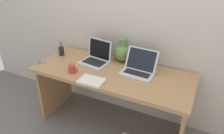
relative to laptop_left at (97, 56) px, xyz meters
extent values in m
plane|color=slate|center=(0.25, -0.12, -0.79)|extent=(6.00, 6.00, 0.00)
cube|color=beige|center=(0.25, 0.25, 0.41)|extent=(4.40, 0.04, 2.40)
cube|color=#AD7F51|center=(0.25, -0.12, -0.08)|extent=(1.64, 0.66, 0.04)
cube|color=#AD7F51|center=(-0.53, -0.12, -0.44)|extent=(0.03, 0.56, 0.68)
cube|color=#AD7F51|center=(1.02, -0.12, -0.44)|extent=(0.03, 0.56, 0.68)
cube|color=silver|center=(-0.01, -0.05, -0.06)|extent=(0.33, 0.28, 0.01)
cube|color=black|center=(-0.01, -0.05, -0.05)|extent=(0.26, 0.18, 0.00)
cube|color=silver|center=(0.01, 0.06, 0.06)|extent=(0.30, 0.08, 0.23)
cube|color=black|center=(0.01, 0.06, 0.06)|extent=(0.27, 0.07, 0.20)
cube|color=silver|center=(0.50, -0.05, -0.06)|extent=(0.34, 0.27, 0.01)
cube|color=black|center=(0.50, -0.05, -0.05)|extent=(0.27, 0.17, 0.00)
cube|color=silver|center=(0.50, 0.03, 0.06)|extent=(0.33, 0.13, 0.22)
cube|color=black|center=(0.50, 0.03, 0.06)|extent=(0.29, 0.12, 0.19)
ellipsoid|color=#5B843D|center=(0.25, 0.15, 0.03)|extent=(0.19, 0.19, 0.19)
cylinder|color=#5B843D|center=(0.25, 0.15, 0.16)|extent=(0.09, 0.09, 0.08)
cube|color=silver|center=(0.16, -0.39, -0.05)|extent=(0.24, 0.17, 0.02)
cylinder|color=#B23D33|center=(-0.11, -0.32, -0.02)|extent=(0.07, 0.07, 0.08)
torus|color=#B23D33|center=(-0.06, -0.32, -0.02)|extent=(0.05, 0.01, 0.05)
cylinder|color=black|center=(-0.45, -0.03, -0.01)|extent=(0.06, 0.06, 0.10)
cylinder|color=orange|center=(-0.46, -0.04, 0.05)|extent=(0.03, 0.01, 0.16)
cylinder|color=#D83359|center=(-0.45, -0.02, 0.03)|extent=(0.02, 0.01, 0.13)
cylinder|color=#338CBF|center=(-0.44, -0.03, 0.04)|extent=(0.01, 0.04, 0.14)
cylinder|color=#4CA566|center=(-0.45, -0.04, 0.04)|extent=(0.02, 0.01, 0.15)
cube|color=#B7B7BC|center=(-0.48, -0.27, -0.06)|extent=(0.09, 0.07, 0.00)
cube|color=#B7B7BC|center=(-0.48, -0.27, -0.06)|extent=(0.10, 0.03, 0.00)
torus|color=#338CBF|center=(-0.55, -0.31, -0.06)|extent=(0.03, 0.04, 0.01)
torus|color=#338CBF|center=(-0.55, -0.29, -0.06)|extent=(0.03, 0.03, 0.01)
camera|label=1|loc=(1.07, -1.84, 1.03)|focal=34.41mm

